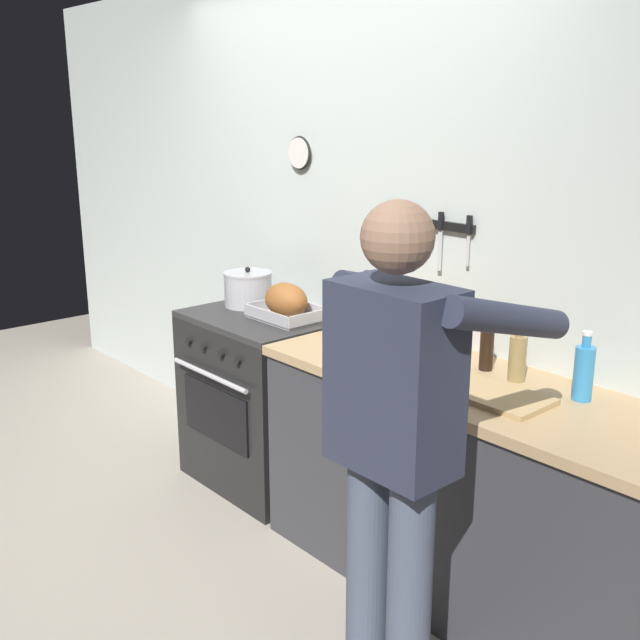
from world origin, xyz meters
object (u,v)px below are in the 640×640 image
at_px(person_cook, 397,436).
at_px(bottle_vinegar, 518,357).
at_px(cutting_board, 497,396).
at_px(stove, 266,398).
at_px(bottle_soy_sauce, 487,347).
at_px(bottle_cooking_oil, 360,312).
at_px(roasting_pan, 286,303).
at_px(bottle_hot_sauce, 455,333).
at_px(stock_pot, 248,289).
at_px(bottle_dish_soap, 584,372).
at_px(bottle_olive_oil, 367,305).

relative_size(person_cook, bottle_vinegar, 7.32).
bearing_deg(cutting_board, stove, 177.00).
xyz_separation_m(stove, bottle_soy_sauce, (1.24, 0.15, 0.54)).
distance_m(bottle_vinegar, bottle_cooking_oil, 0.82).
xyz_separation_m(bottle_soy_sauce, bottle_cooking_oil, (-0.67, -0.04, 0.02)).
bearing_deg(roasting_pan, cutting_board, -4.57).
bearing_deg(bottle_vinegar, bottle_hot_sauce, 164.46).
height_order(stock_pot, bottle_vinegar, bottle_vinegar).
bearing_deg(bottle_vinegar, cutting_board, -72.09).
relative_size(stove, bottle_hot_sauce, 4.67).
xyz_separation_m(roasting_pan, bottle_vinegar, (1.26, 0.11, 0.01)).
xyz_separation_m(person_cook, bottle_vinegar, (-0.13, 0.80, 0.04)).
height_order(roasting_pan, stock_pot, stock_pot).
height_order(stove, cutting_board, cutting_board).
bearing_deg(bottle_soy_sauce, roasting_pan, -173.74).
bearing_deg(bottle_hot_sauce, cutting_board, -35.12).
distance_m(stove, cutting_board, 1.54).
distance_m(cutting_board, bottle_dish_soap, 0.31).
distance_m(stock_pot, bottle_vinegar, 1.60).
bearing_deg(bottle_cooking_oil, cutting_board, -11.77).
xyz_separation_m(stove, bottle_dish_soap, (1.67, 0.14, 0.56)).
relative_size(stock_pot, bottle_dish_soap, 1.00).
xyz_separation_m(stock_pot, bottle_cooking_oil, (0.78, 0.06, 0.02)).
distance_m(bottle_soy_sauce, bottle_olive_oil, 0.72).
height_order(person_cook, bottle_dish_soap, person_cook).
xyz_separation_m(stove, person_cook, (1.52, -0.66, 0.50)).
xyz_separation_m(bottle_cooking_oil, bottle_dish_soap, (1.09, 0.03, -0.01)).
bearing_deg(bottle_vinegar, bottle_cooking_oil, -178.06).
height_order(stove, bottle_hot_sauce, bottle_hot_sauce).
bearing_deg(roasting_pan, bottle_vinegar, 4.87).
bearing_deg(roasting_pan, bottle_soy_sauce, 6.26).
distance_m(stove, roasting_pan, 0.55).
bearing_deg(cutting_board, person_cook, -84.39).
height_order(stock_pot, bottle_dish_soap, bottle_dish_soap).
bearing_deg(bottle_olive_oil, roasting_pan, -156.49).
xyz_separation_m(roasting_pan, stock_pot, (-0.34, 0.02, 0.01)).
relative_size(roasting_pan, bottle_olive_oil, 1.26).
xyz_separation_m(stove, stock_pot, (-0.20, 0.05, 0.54)).
bearing_deg(stove, roasting_pan, 11.94).
height_order(stove, stock_pot, stock_pot).
bearing_deg(roasting_pan, bottle_hot_sauce, 13.88).
height_order(bottle_soy_sauce, bottle_olive_oil, bottle_olive_oil).
distance_m(bottle_vinegar, bottle_dish_soap, 0.27).
xyz_separation_m(roasting_pan, bottle_hot_sauce, (0.87, 0.22, -0.00)).
height_order(roasting_pan, bottle_soy_sauce, bottle_soy_sauce).
distance_m(person_cook, cutting_board, 0.59).
xyz_separation_m(bottle_hot_sauce, bottle_cooking_oil, (-0.43, -0.14, 0.03)).
distance_m(roasting_pan, bottle_olive_oil, 0.43).
bearing_deg(bottle_dish_soap, bottle_olive_oil, 177.17).
bearing_deg(bottle_hot_sauce, stove, -166.38).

